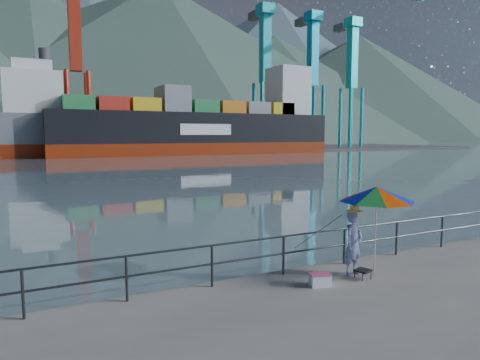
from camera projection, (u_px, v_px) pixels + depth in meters
name	position (u px, v px, depth m)	size (l,w,h in m)	color
harbor_water	(43.00, 147.00, 124.54)	(500.00, 280.00, 0.00)	slate
far_dock	(98.00, 150.00, 96.16)	(200.00, 40.00, 0.40)	#514F4C
guardrail	(249.00, 260.00, 10.56)	(22.00, 0.06, 1.03)	#2D3033
mountains	(121.00, 68.00, 207.16)	(600.00, 332.80, 80.00)	#385147
port_cranes	(199.00, 79.00, 95.86)	(116.00, 28.00, 38.40)	red
container_stacks	(195.00, 137.00, 107.22)	(58.00, 8.40, 7.80)	#267F3F
fisherman	(353.00, 243.00, 10.95)	(0.60, 0.39, 1.64)	navy
beach_umbrella	(377.00, 194.00, 10.74)	(2.31, 2.31, 2.30)	white
folding_stool	(363.00, 274.00, 10.72)	(0.44, 0.44, 0.23)	black
cooler_bag	(320.00, 280.00, 10.20)	(0.47, 0.32, 0.27)	white
fishing_rod	(316.00, 264.00, 11.89)	(0.02, 0.02, 2.26)	black
container_ship	(205.00, 123.00, 83.04)	(54.22, 9.04, 18.10)	maroon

